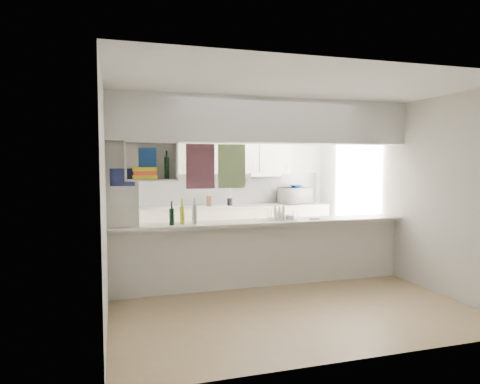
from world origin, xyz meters
name	(u,v)px	position (x,y,z in m)	size (l,w,h in m)	color
floor	(263,285)	(0.00, 0.00, 0.00)	(4.80, 4.80, 0.00)	tan
ceiling	(264,99)	(0.00, 0.00, 2.60)	(4.80, 4.80, 0.00)	white
wall_back	(222,185)	(0.00, 2.40, 1.30)	(4.20, 4.20, 0.00)	silver
wall_left	(106,197)	(-2.10, 0.00, 1.30)	(4.80, 4.80, 0.00)	silver
wall_right	(392,191)	(2.10, 0.00, 1.30)	(4.80, 4.80, 0.00)	silver
servery_partition	(252,168)	(-0.17, 0.00, 1.66)	(4.20, 0.50, 2.60)	silver
cubby_shelf	(149,164)	(-1.57, -0.06, 1.71)	(0.65, 0.35, 0.50)	white
kitchen_run	(233,210)	(0.16, 2.14, 0.83)	(3.60, 0.63, 2.24)	beige
microwave	(295,196)	(1.43, 2.14, 1.08)	(0.58, 0.39, 0.32)	white
bowl	(296,186)	(1.44, 2.13, 1.27)	(0.23, 0.23, 0.06)	navy
dish_rack	(282,213)	(0.30, 0.05, 1.01)	(0.47, 0.39, 0.22)	silver
cup	(280,216)	(0.22, -0.06, 0.98)	(0.13, 0.13, 0.10)	white
wine_bottles	(183,215)	(-1.13, -0.04, 1.05)	(0.37, 0.15, 0.35)	black
plastic_tubs	(292,218)	(0.43, -0.01, 0.95)	(0.48, 0.17, 0.06)	silver
utensil_jar	(230,202)	(0.10, 2.15, 0.99)	(0.10, 0.10, 0.14)	black
knife_block	(209,201)	(-0.30, 2.18, 1.01)	(0.09, 0.07, 0.18)	#58331E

